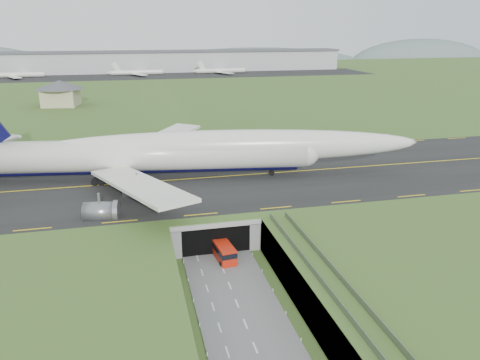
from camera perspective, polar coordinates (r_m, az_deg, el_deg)
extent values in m
plane|color=#3B5823|center=(75.98, -1.75, -11.75)|extent=(900.00, 900.00, 0.00)
cube|color=gray|center=(74.53, -1.77, -9.75)|extent=(800.00, 800.00, 6.00)
cube|color=slate|center=(69.66, -0.46, -14.67)|extent=(12.00, 75.00, 0.20)
cube|color=black|center=(103.46, -5.47, 0.16)|extent=(800.00, 44.00, 0.18)
cube|color=gray|center=(90.58, -4.21, -2.85)|extent=(16.00, 22.00, 1.00)
cube|color=gray|center=(90.77, -8.55, -4.66)|extent=(2.00, 22.00, 6.00)
cube|color=gray|center=(92.75, 0.11, -3.95)|extent=(2.00, 22.00, 6.00)
cube|color=black|center=(87.15, -3.63, -5.84)|extent=(12.00, 12.00, 5.00)
cube|color=#A8A8A3|center=(80.45, -2.93, -5.53)|extent=(17.00, 0.50, 0.80)
cube|color=#A8A8A3|center=(61.03, 12.38, -14.00)|extent=(3.00, 53.00, 0.50)
cube|color=gray|center=(60.10, 11.19, -13.62)|extent=(0.06, 53.00, 1.00)
cube|color=gray|center=(61.21, 13.64, -13.17)|extent=(0.06, 53.00, 1.00)
cylinder|color=#A8A8A3|center=(64.52, 11.22, -15.15)|extent=(0.90, 0.90, 5.60)
cylinder|color=#A8A8A3|center=(73.99, 7.39, -10.30)|extent=(0.90, 0.90, 5.60)
cylinder|color=silver|center=(103.56, -12.28, 2.99)|extent=(73.31, 17.59, 6.88)
sphere|color=silver|center=(105.16, 7.90, 3.46)|extent=(7.66, 7.66, 6.74)
ellipsoid|color=silver|center=(102.44, -1.31, 4.14)|extent=(85.04, 18.81, 7.22)
ellipsoid|color=black|center=(104.72, 7.34, 3.91)|extent=(5.21, 3.69, 2.41)
cylinder|color=black|center=(104.27, -12.18, 1.57)|extent=(69.11, 13.10, 2.89)
cube|color=silver|center=(120.15, -10.25, 4.66)|extent=(25.94, 29.90, 2.89)
cube|color=silver|center=(87.24, -12.18, -0.58)|extent=(18.82, 32.73, 2.89)
cylinder|color=slate|center=(114.39, -11.14, 2.20)|extent=(6.05, 4.33, 3.55)
cylinder|color=slate|center=(125.86, -12.92, 3.53)|extent=(6.05, 4.33, 3.55)
cylinder|color=slate|center=(95.04, -12.37, -1.16)|extent=(6.05, 4.33, 3.55)
cylinder|color=slate|center=(85.48, -16.67, -3.72)|extent=(6.05, 4.33, 3.55)
cylinder|color=black|center=(105.13, 3.89, 0.88)|extent=(1.25, 0.71, 1.18)
cube|color=black|center=(105.57, -14.72, 0.48)|extent=(7.49, 8.39, 1.50)
cube|color=red|center=(80.53, -2.04, -8.65)|extent=(3.34, 7.13, 2.75)
cube|color=black|center=(80.28, -2.04, -8.30)|extent=(3.41, 7.22, 0.92)
cube|color=black|center=(81.05, -2.03, -9.38)|extent=(3.11, 6.65, 0.46)
cylinder|color=black|center=(78.76, -2.34, -10.19)|extent=(0.41, 0.86, 0.83)
cylinder|color=black|center=(82.66, -3.32, -8.76)|extent=(0.41, 0.86, 0.83)
cylinder|color=black|center=(79.42, -0.68, -9.92)|extent=(0.41, 0.86, 0.83)
cylinder|color=black|center=(83.28, -1.73, -8.52)|extent=(0.41, 0.86, 0.83)
cube|color=tan|center=(214.90, -20.98, 9.37)|extent=(15.36, 15.36, 7.20)
cone|color=#4C4C51|center=(214.26, -21.15, 10.80)|extent=(22.52, 22.52, 3.60)
cube|color=#B2B2B2|center=(365.67, -11.59, 13.92)|extent=(300.00, 22.00, 15.00)
cube|color=#4C4C51|center=(365.24, -11.67, 15.10)|extent=(302.00, 24.00, 1.20)
cube|color=black|center=(336.37, -11.30, 12.35)|extent=(320.00, 50.00, 0.08)
cylinder|color=silver|center=(348.38, -25.68, 11.48)|extent=(34.00, 3.20, 3.20)
cylinder|color=silver|center=(340.98, -12.44, 12.70)|extent=(34.00, 3.20, 3.20)
cylinder|color=silver|center=(347.23, -2.37, 13.18)|extent=(34.00, 3.20, 3.20)
ellipsoid|color=slate|center=(513.89, 1.78, 13.41)|extent=(260.00, 91.00, 44.00)
ellipsoid|color=slate|center=(597.71, 21.15, 12.91)|extent=(180.00, 63.00, 60.00)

